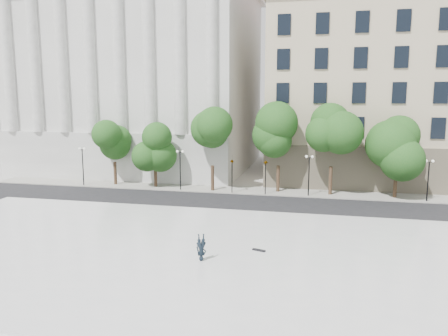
{
  "coord_description": "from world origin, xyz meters",
  "views": [
    {
      "loc": [
        8.13,
        -22.69,
        10.22
      ],
      "look_at": [
        0.93,
        10.0,
        4.8
      ],
      "focal_mm": 35.0,
      "sensor_mm": 36.0,
      "label": 1
    }
  ],
  "objects_px": {
    "traffic_light_west": "(232,160)",
    "traffic_light_east": "(266,160)",
    "person_lying": "(201,257)",
    "skateboard": "(259,250)"
  },
  "relations": [
    {
      "from": "traffic_light_west",
      "to": "traffic_light_east",
      "type": "relative_size",
      "value": 0.98
    },
    {
      "from": "traffic_light_west",
      "to": "traffic_light_east",
      "type": "xyz_separation_m",
      "value": [
        3.59,
        0.0,
        0.08
      ]
    },
    {
      "from": "traffic_light_west",
      "to": "person_lying",
      "type": "relative_size",
      "value": 2.53
    },
    {
      "from": "traffic_light_west",
      "to": "skateboard",
      "type": "height_order",
      "value": "traffic_light_west"
    },
    {
      "from": "traffic_light_west",
      "to": "traffic_light_east",
      "type": "height_order",
      "value": "traffic_light_east"
    },
    {
      "from": "traffic_light_east",
      "to": "person_lying",
      "type": "distance_m",
      "value": 20.94
    },
    {
      "from": "person_lying",
      "to": "traffic_light_east",
      "type": "bearing_deg",
      "value": 61.31
    },
    {
      "from": "traffic_light_west",
      "to": "person_lying",
      "type": "xyz_separation_m",
      "value": [
        2.27,
        -20.67,
        -3.0
      ]
    },
    {
      "from": "traffic_light_west",
      "to": "skateboard",
      "type": "bearing_deg",
      "value": -73.39
    },
    {
      "from": "traffic_light_east",
      "to": "skateboard",
      "type": "relative_size",
      "value": 4.92
    }
  ]
}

